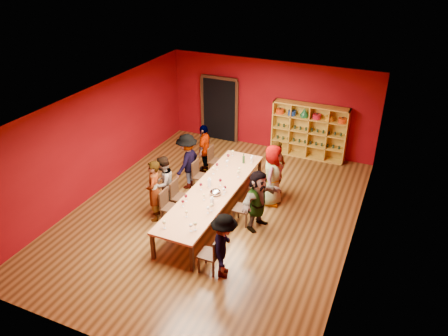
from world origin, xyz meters
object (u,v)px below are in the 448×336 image
(chair_person_right_0, at_px, (213,253))
(person_right_2, at_px, (258,200))
(chair_person_right_2, at_px, (245,207))
(spittoon_bowl, at_px, (215,192))
(person_right_3, at_px, (273,175))
(tasting_table, at_px, (213,191))
(chair_person_right_3, at_px, (261,185))
(person_right_4, at_px, (277,169))
(chair_person_left_3, at_px, (199,174))
(chair_person_left_1, at_px, (168,205))
(wine_bottle, at_px, (244,159))
(shelving_unit, at_px, (309,129))
(chair_person_left_2, at_px, (178,195))
(chair_person_left_4, at_px, (214,159))
(person_left_2, at_px, (163,183))
(chair_person_right_4, at_px, (267,177))
(person_left_1, at_px, (154,191))
(person_right_0, at_px, (224,246))
(person_left_3, at_px, (187,161))
(person_left_4, at_px, (204,149))

(chair_person_right_0, relative_size, person_right_2, 0.57)
(chair_person_right_2, bearing_deg, spittoon_bowl, -170.05)
(person_right_3, bearing_deg, tasting_table, 129.87)
(chair_person_right_3, height_order, person_right_4, person_right_4)
(chair_person_right_0, bearing_deg, chair_person_left_3, 121.42)
(chair_person_left_1, distance_m, wine_bottle, 2.69)
(shelving_unit, height_order, chair_person_left_3, shelving_unit)
(chair_person_left_2, height_order, wine_bottle, wine_bottle)
(chair_person_left_4, height_order, wine_bottle, wine_bottle)
(shelving_unit, bearing_deg, person_right_4, -94.34)
(person_right_2, bearing_deg, shelving_unit, 15.70)
(person_left_2, distance_m, wine_bottle, 2.43)
(chair_person_right_4, distance_m, spittoon_bowl, 1.97)
(tasting_table, relative_size, chair_person_left_3, 5.06)
(person_right_3, relative_size, person_right_4, 1.04)
(chair_person_right_3, bearing_deg, shelving_unit, 81.33)
(person_left_1, bearing_deg, chair_person_right_4, 112.69)
(person_left_2, bearing_deg, chair_person_right_3, 126.08)
(chair_person_left_4, bearing_deg, chair_person_right_3, -25.66)
(tasting_table, distance_m, person_right_0, 2.32)
(person_right_0, height_order, chair_person_right_4, person_right_0)
(chair_person_left_1, bearing_deg, chair_person_right_3, 46.07)
(shelving_unit, distance_m, wine_bottle, 2.92)
(person_right_3, relative_size, wine_bottle, 5.88)
(person_left_3, relative_size, person_right_3, 0.96)
(person_left_2, bearing_deg, wine_bottle, 146.45)
(spittoon_bowl, relative_size, wine_bottle, 0.99)
(chair_person_left_1, distance_m, chair_person_right_2, 1.95)
(person_left_1, distance_m, person_right_2, 2.61)
(tasting_table, xyz_separation_m, person_left_1, (-1.29, -0.76, 0.12))
(chair_person_left_1, relative_size, person_left_1, 0.54)
(shelving_unit, xyz_separation_m, chair_person_right_2, (-0.49, -4.39, -0.49))
(spittoon_bowl, bearing_deg, person_left_4, 122.03)
(chair_person_left_1, height_order, chair_person_right_2, same)
(chair_person_right_2, relative_size, person_right_2, 0.57)
(chair_person_right_0, distance_m, person_right_2, 1.98)
(chair_person_right_3, height_order, spittoon_bowl, spittoon_bowl)
(person_left_2, relative_size, spittoon_bowl, 5.20)
(tasting_table, height_order, wine_bottle, wine_bottle)
(chair_person_left_2, height_order, chair_person_right_3, same)
(person_left_3, relative_size, person_right_0, 1.08)
(shelving_unit, xyz_separation_m, chair_person_left_1, (-2.31, -5.08, -0.49))
(chair_person_right_0, relative_size, chair_person_right_2, 1.00)
(spittoon_bowl, bearing_deg, chair_person_left_3, 131.89)
(person_right_2, distance_m, chair_person_right_4, 1.71)
(chair_person_right_0, height_order, person_right_2, person_right_2)
(chair_person_left_4, relative_size, chair_person_right_2, 1.00)
(chair_person_left_1, relative_size, chair_person_right_2, 1.00)
(person_left_3, bearing_deg, person_right_2, 68.26)
(chair_person_left_2, distance_m, chair_person_right_0, 2.54)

